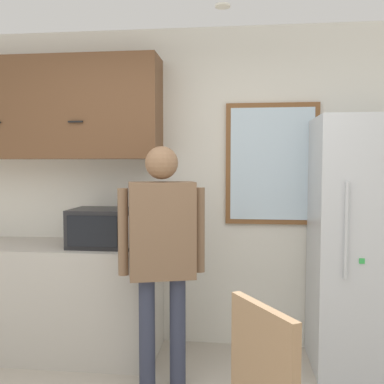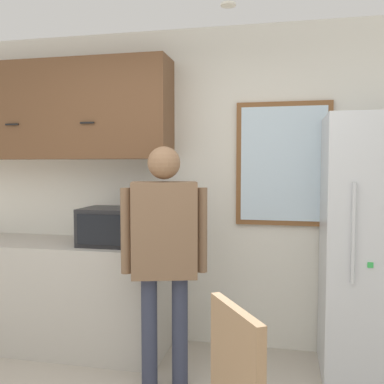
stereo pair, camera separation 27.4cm
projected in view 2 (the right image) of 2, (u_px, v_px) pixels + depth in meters
name	position (u px, v px, depth m)	size (l,w,h in m)	color
back_wall	(203.00, 188.00, 3.69)	(6.00, 0.06, 2.70)	silver
counter	(55.00, 293.00, 3.66)	(1.95, 0.64, 0.90)	#BCB7AD
upper_cabinets	(60.00, 111.00, 3.70)	(1.95, 0.37, 0.83)	brown
microwave	(117.00, 226.00, 3.47)	(0.55, 0.40, 0.30)	#232326
person	(164.00, 242.00, 2.91)	(0.57, 0.33, 1.68)	#33384C
refrigerator	(375.00, 248.00, 3.09)	(0.73, 0.66, 1.90)	silver
window	(283.00, 164.00, 3.49)	(0.77, 0.05, 1.01)	brown
ceiling_light	(228.00, 5.00, 3.01)	(0.11, 0.11, 0.01)	white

